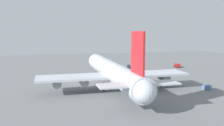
{
  "coord_description": "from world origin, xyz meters",
  "views": [
    {
      "loc": [
        -80.08,
        21.24,
        20.3
      ],
      "look_at": [
        0.0,
        0.0,
        9.08
      ],
      "focal_mm": 38.51,
      "sensor_mm": 36.0,
      "label": 1
    }
  ],
  "objects_px": {
    "cargo_container_fore": "(207,87)",
    "safety_cone_nose": "(99,73)",
    "maintenance_van": "(130,67)",
    "cargo_airplane": "(112,71)",
    "fuel_truck": "(177,65)"
  },
  "relations": [
    {
      "from": "cargo_container_fore",
      "to": "maintenance_van",
      "type": "bearing_deg",
      "value": 12.69
    },
    {
      "from": "cargo_airplane",
      "to": "safety_cone_nose",
      "type": "relative_size",
      "value": 92.12
    },
    {
      "from": "maintenance_van",
      "to": "cargo_airplane",
      "type": "bearing_deg",
      "value": 152.29
    },
    {
      "from": "cargo_airplane",
      "to": "fuel_truck",
      "type": "bearing_deg",
      "value": -51.22
    },
    {
      "from": "cargo_airplane",
      "to": "cargo_container_fore",
      "type": "height_order",
      "value": "cargo_airplane"
    },
    {
      "from": "cargo_container_fore",
      "to": "safety_cone_nose",
      "type": "distance_m",
      "value": 49.38
    },
    {
      "from": "maintenance_van",
      "to": "cargo_container_fore",
      "type": "bearing_deg",
      "value": -167.31
    },
    {
      "from": "cargo_airplane",
      "to": "maintenance_van",
      "type": "bearing_deg",
      "value": -27.71
    },
    {
      "from": "maintenance_van",
      "to": "safety_cone_nose",
      "type": "height_order",
      "value": "maintenance_van"
    },
    {
      "from": "cargo_airplane",
      "to": "fuel_truck",
      "type": "distance_m",
      "value": 61.31
    },
    {
      "from": "cargo_container_fore",
      "to": "safety_cone_nose",
      "type": "xyz_separation_m",
      "value": [
        39.47,
        29.67,
        -0.48
      ]
    },
    {
      "from": "cargo_airplane",
      "to": "fuel_truck",
      "type": "xyz_separation_m",
      "value": [
        38.27,
        -47.64,
        -4.91
      ]
    },
    {
      "from": "cargo_container_fore",
      "to": "safety_cone_nose",
      "type": "height_order",
      "value": "cargo_container_fore"
    },
    {
      "from": "cargo_airplane",
      "to": "fuel_truck",
      "type": "relative_size",
      "value": 12.05
    },
    {
      "from": "fuel_truck",
      "to": "safety_cone_nose",
      "type": "relative_size",
      "value": 7.65
    }
  ]
}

